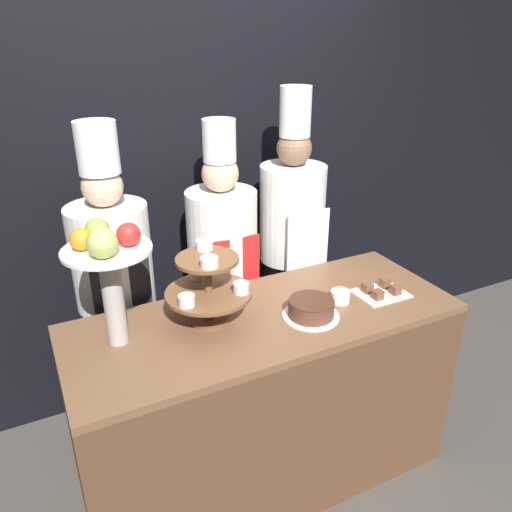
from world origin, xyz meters
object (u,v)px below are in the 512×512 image
Objects in this scene: cake_round at (311,309)px; cup_white at (340,296)px; chef_center_left at (223,265)px; chef_center_right at (291,240)px; fruit_pedestal at (107,261)px; cake_square_tray at (381,291)px; tiered_stand at (208,284)px; chef_left at (115,285)px.

cup_white is (0.19, 0.05, -0.01)m from cake_round.
chef_center_right is at bearing 0.00° from chef_center_left.
fruit_pedestal is 1.29m from cake_square_tray.
tiered_stand is 0.44m from fruit_pedestal.
cake_round reaches higher than cake_square_tray.
cake_round is 0.14× the size of chef_center_right.
chef_center_left is at bearing 116.88° from cup_white.
tiered_stand is 0.47m from cake_round.
fruit_pedestal is 5.83× the size of cup_white.
cup_white is 0.05× the size of chef_left.
chef_center_right reaches higher than tiered_stand.
chef_center_left reaches higher than cake_round.
cake_round is at bearing -22.10° from tiered_stand.
chef_left is at bearing 149.49° from cake_square_tray.
fruit_pedestal is 1.26m from chef_center_right.
tiered_stand is 0.64m from cup_white.
fruit_pedestal is 2.22× the size of cake_square_tray.
chef_center_right reaches higher than fruit_pedestal.
cake_square_tray is at bearing -80.32° from chef_center_right.
cake_round is (0.81, -0.18, -0.33)m from fruit_pedestal.
cup_white is at bearing -35.11° from chef_left.
chef_left is (-1.13, 0.67, -0.02)m from cake_square_tray.
cake_square_tray is (0.22, -0.03, -0.01)m from cup_white.
chef_left is at bearing 119.74° from tiered_stand.
chef_center_right is at bearing 66.40° from cake_round.
cup_white is 0.22m from cake_square_tray.
cake_square_tray is at bearing 3.56° from cake_round.
cake_square_tray is at bearing -6.95° from cup_white.
fruit_pedestal is at bearing 167.21° from cake_round.
fruit_pedestal is at bearing 177.77° from tiered_stand.
cup_white is 0.38× the size of cake_square_tray.
cup_white is (0.61, -0.12, -0.15)m from tiered_stand.
chef_left is 0.59m from chef_center_left.
cake_round is 0.20m from cup_white.
chef_center_left is (0.59, -0.00, -0.02)m from chef_left.
cake_round is 0.71m from chef_center_left.
cup_white is at bearing -7.43° from fruit_pedestal.
chef_left is (-0.30, 0.52, -0.18)m from tiered_stand.
chef_center_left is at bearing -0.00° from chef_left.
cake_square_tray is 0.86m from chef_center_left.
fruit_pedestal reaches higher than tiered_stand.
chef_center_left is (-0.13, 0.69, -0.05)m from cake_round.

